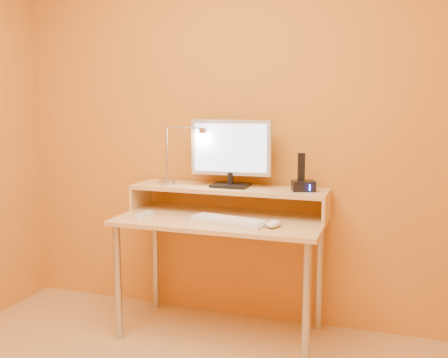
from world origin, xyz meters
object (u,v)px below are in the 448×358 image
(phone_dock, at_px, (303,186))
(remote_control, at_px, (145,215))
(monitor_panel, at_px, (231,148))
(keyboard, at_px, (228,222))
(mouse, at_px, (274,224))
(lamp_base, at_px, (167,182))

(phone_dock, relative_size, remote_control, 0.80)
(monitor_panel, relative_size, keyboard, 1.13)
(monitor_panel, height_order, remote_control, monitor_panel)
(monitor_panel, height_order, keyboard, monitor_panel)
(mouse, distance_m, remote_control, 0.79)
(monitor_panel, xyz_separation_m, lamp_base, (-0.40, -0.04, -0.23))
(remote_control, bearing_deg, monitor_panel, 32.93)
(monitor_panel, xyz_separation_m, keyboard, (0.07, -0.28, -0.39))
(phone_dock, xyz_separation_m, keyboard, (-0.37, -0.27, -0.18))
(lamp_base, xyz_separation_m, phone_dock, (0.85, 0.03, 0.02))
(monitor_panel, bearing_deg, keyboard, -78.60)
(monitor_panel, relative_size, lamp_base, 4.89)
(phone_dock, xyz_separation_m, mouse, (-0.11, -0.27, -0.17))
(mouse, bearing_deg, monitor_panel, 152.92)
(lamp_base, xyz_separation_m, mouse, (0.74, -0.24, -0.15))
(keyboard, bearing_deg, remote_control, -170.80)
(lamp_base, relative_size, phone_dock, 0.77)
(lamp_base, xyz_separation_m, remote_control, (-0.05, -0.22, -0.16))
(phone_dock, distance_m, mouse, 0.34)
(keyboard, bearing_deg, monitor_panel, 116.41)
(mouse, relative_size, remote_control, 0.73)
(keyboard, distance_m, remote_control, 0.53)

